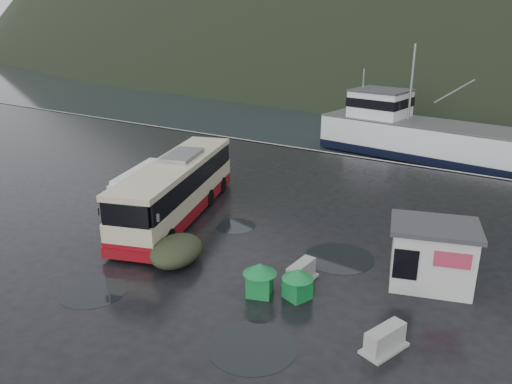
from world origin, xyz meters
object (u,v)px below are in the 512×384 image
Objects in this scene: waste_bin_left at (260,294)px; coach_bus at (178,216)px; ticket_kiosk at (428,284)px; white_van at (147,206)px; fishing_trawler at (436,144)px; dome_tent at (177,262)px; jersey_barrier_b at (384,349)px; waste_bin_right at (297,298)px; jersey_barrier_a at (301,281)px.

coach_bus is at bearing 150.95° from waste_bin_left.
waste_bin_left is 7.28m from ticket_kiosk.
white_van is 16.79m from ticket_kiosk.
dome_tent is at bearing -91.60° from fishing_trawler.
white_van is at bearing 161.30° from jersey_barrier_b.
ticket_kiosk is at bearing -19.43° from white_van.
coach_bus is 26.83m from fishing_trawler.
waste_bin_right is 0.75× the size of jersey_barrier_b.
coach_bus reaches higher than jersey_barrier_a.
jersey_barrier_a is at bearing 15.35° from dome_tent.
coach_bus is 14.19m from ticket_kiosk.
waste_bin_right is 0.37× the size of ticket_kiosk.
fishing_trawler is (-5.97, 25.69, 0.00)m from ticket_kiosk.
ticket_kiosk is at bearing 88.81° from jersey_barrier_b.
waste_bin_left is at bearing -82.58° from fishing_trawler.
waste_bin_left is 2.07m from jersey_barrier_a.
jersey_barrier_b is 0.07× the size of fishing_trawler.
jersey_barrier_b is at bearing -29.57° from jersey_barrier_a.
jersey_barrier_b is (10.29, -1.06, 0.00)m from dome_tent.
waste_bin_right is 0.42× the size of dome_tent.
waste_bin_right is at bearing 22.20° from waste_bin_left.
coach_bus is 0.49× the size of fishing_trawler.
waste_bin_right is at bearing 161.85° from jersey_barrier_b.
white_van is 1.57× the size of ticket_kiosk.
waste_bin_left is at bearing -42.09° from white_van.
jersey_barrier_b is (14.07, -5.51, 0.00)m from coach_bus.
fishing_trawler reaches higher than coach_bus.
white_van is 7.87m from dome_tent.
dome_tent is at bearing -54.08° from white_van.
waste_bin_left reaches higher than jersey_barrier_a.
fishing_trawler reaches higher than jersey_barrier_a.
fishing_trawler reaches higher than waste_bin_right.
jersey_barrier_a is at bearing -35.76° from coach_bus.
waste_bin_right is at bearing 2.64° from dome_tent.
jersey_barrier_b is at bearing -7.85° from waste_bin_left.
white_van is 12.44m from jersey_barrier_a.
waste_bin_left reaches higher than dome_tent.
jersey_barrier_a is (9.46, -2.89, 0.00)m from coach_bus.
fishing_trawler is at bearing 93.38° from waste_bin_right.
dome_tent is (-6.18, -0.28, 0.00)m from waste_bin_right.
waste_bin_left is 1.09× the size of waste_bin_right.
ticket_kiosk is at bearing 22.43° from dome_tent.
white_van is 27.61m from fishing_trawler.
white_van is at bearing 161.97° from ticket_kiosk.
dome_tent is at bearing -174.61° from ticket_kiosk.
waste_bin_left is 5.59m from jersey_barrier_b.
waste_bin_left is at bearing -157.92° from ticket_kiosk.
waste_bin_right is at bearing -41.44° from coach_bus.
waste_bin_right is (12.57, -4.30, 0.00)m from white_van.
jersey_barrier_b is at bearing -72.51° from fishing_trawler.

